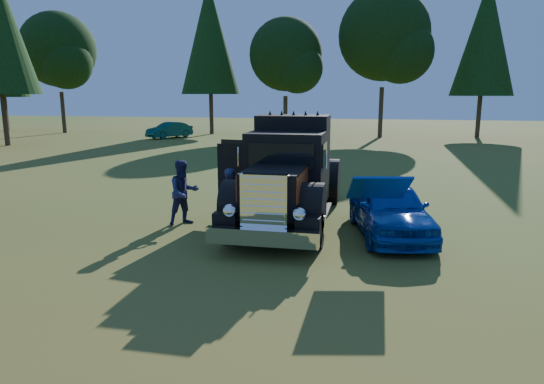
{
  "coord_description": "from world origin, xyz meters",
  "views": [
    {
      "loc": [
        3.36,
        -11.91,
        3.62
      ],
      "look_at": [
        0.89,
        0.07,
        1.13
      ],
      "focal_mm": 32.0,
      "sensor_mm": 36.0,
      "label": 1
    }
  ],
  "objects": [
    {
      "name": "diamond_t_truck",
      "position": [
        1.1,
        1.28,
        1.28
      ],
      "size": [
        3.37,
        7.16,
        3.0
      ],
      "color": "black",
      "rests_on": "ground"
    },
    {
      "name": "treeline",
      "position": [
        -0.71,
        26.99,
        7.71
      ],
      "size": [
        72.1,
        23.52,
        13.84
      ],
      "color": "#2D2116",
      "rests_on": "ground"
    },
    {
      "name": "spectator_near",
      "position": [
        -0.3,
        0.44,
        0.82
      ],
      "size": [
        0.52,
        0.68,
        1.65
      ],
      "primitive_type": "imported",
      "rotation": [
        0.0,
        0.0,
        1.33
      ],
      "color": "#1F2849",
      "rests_on": "ground"
    },
    {
      "name": "distant_teal_car",
      "position": [
        -13.12,
        25.89,
        0.65
      ],
      "size": [
        3.13,
        4.11,
        1.3
      ],
      "primitive_type": "imported",
      "rotation": [
        0.0,
        0.0,
        -0.51
      ],
      "color": "#0A413E",
      "rests_on": "ground"
    },
    {
      "name": "spectator_far",
      "position": [
        -1.73,
        0.55,
        0.91
      ],
      "size": [
        1.11,
        1.12,
        1.82
      ],
      "primitive_type": "imported",
      "rotation": [
        0.0,
        0.0,
        0.79
      ],
      "color": "#212D4D",
      "rests_on": "ground"
    },
    {
      "name": "ground",
      "position": [
        0.0,
        0.0,
        0.0
      ],
      "size": [
        120.0,
        120.0,
        0.0
      ],
      "primitive_type": "plane",
      "color": "#325D1B",
      "rests_on": "ground"
    },
    {
      "name": "hotrod_coupe",
      "position": [
        3.89,
        0.62,
        0.72
      ],
      "size": [
        2.47,
        4.47,
        1.89
      ],
      "color": "#071499",
      "rests_on": "ground"
    }
  ]
}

